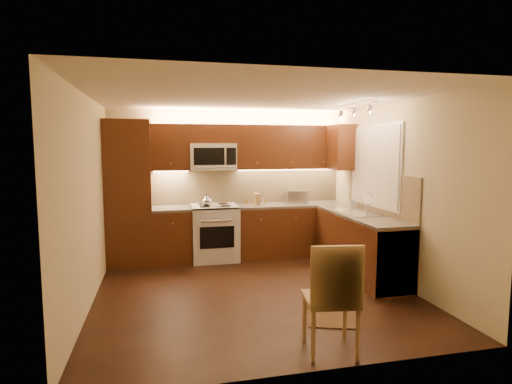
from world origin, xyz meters
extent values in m
cube|color=black|center=(0.00, 0.00, 0.00)|extent=(4.00, 4.00, 0.01)
cube|color=beige|center=(0.00, 0.00, 2.50)|extent=(4.00, 4.00, 0.01)
cube|color=#C6BB91|center=(0.00, 2.00, 1.25)|extent=(4.00, 0.01, 2.50)
cube|color=#C6BB91|center=(0.00, -2.00, 1.25)|extent=(4.00, 0.01, 2.50)
cube|color=#C6BB91|center=(-2.00, 0.00, 1.25)|extent=(0.01, 4.00, 2.50)
cube|color=#C6BB91|center=(2.00, 0.00, 1.25)|extent=(0.01, 4.00, 2.50)
cube|color=#411E0D|center=(-1.65, 1.70, 1.15)|extent=(0.70, 0.60, 2.30)
cube|color=#411E0D|center=(-0.99, 1.70, 0.43)|extent=(0.62, 0.60, 0.86)
cube|color=#3C3A37|center=(-0.99, 1.70, 0.88)|extent=(0.62, 0.60, 0.04)
cube|color=#411E0D|center=(1.04, 1.70, 0.43)|extent=(1.92, 0.60, 0.86)
cube|color=#3C3A37|center=(1.04, 1.70, 0.88)|extent=(1.92, 0.60, 0.04)
cube|color=#411E0D|center=(1.70, 0.40, 0.43)|extent=(0.60, 2.00, 0.86)
cube|color=#3C3A37|center=(1.70, 0.40, 0.88)|extent=(0.60, 2.00, 0.04)
cube|color=silver|center=(1.70, -0.30, 0.43)|extent=(0.58, 0.60, 0.84)
cube|color=tan|center=(0.35, 1.99, 1.20)|extent=(3.30, 0.02, 0.60)
cube|color=tan|center=(1.99, 0.40, 1.20)|extent=(0.02, 2.00, 0.60)
cube|color=#411E0D|center=(-0.99, 1.82, 1.88)|extent=(0.62, 0.35, 0.75)
cube|color=#411E0D|center=(1.04, 1.82, 1.88)|extent=(1.92, 0.35, 0.75)
cube|color=#411E0D|center=(-0.30, 1.82, 2.09)|extent=(0.76, 0.35, 0.31)
cube|color=#411E0D|center=(1.82, 1.40, 1.88)|extent=(0.35, 0.50, 0.75)
cube|color=silver|center=(1.99, 0.55, 1.60)|extent=(0.03, 1.44, 1.24)
cube|color=silver|center=(1.97, 0.55, 1.60)|extent=(0.02, 1.36, 1.16)
cube|color=silver|center=(1.55, 0.40, 2.46)|extent=(0.04, 1.20, 0.03)
cube|color=silver|center=(1.16, 1.79, 1.01)|extent=(0.39, 0.30, 0.23)
cube|color=#AB884D|center=(0.43, 1.71, 1.00)|extent=(0.11, 0.15, 0.20)
cylinder|color=silver|center=(0.34, 1.94, 0.95)|extent=(0.06, 0.06, 0.09)
cylinder|color=olive|center=(0.30, 1.85, 0.94)|extent=(0.06, 0.06, 0.09)
cylinder|color=silver|center=(0.59, 1.94, 0.95)|extent=(0.06, 0.06, 0.10)
cylinder|color=olive|center=(0.61, 1.82, 0.94)|extent=(0.06, 0.06, 0.09)
imported|color=#B4B3B8|center=(1.88, 1.06, 0.98)|extent=(0.08, 0.08, 0.16)
cube|color=black|center=(0.69, -0.90, 0.01)|extent=(0.76, 0.93, 0.01)
camera|label=1|loc=(-1.17, -5.13, 1.89)|focal=29.22mm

